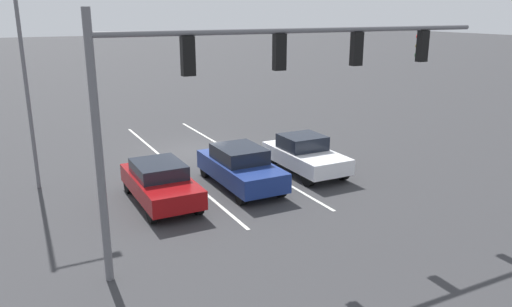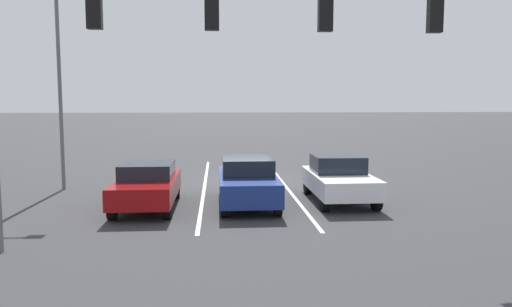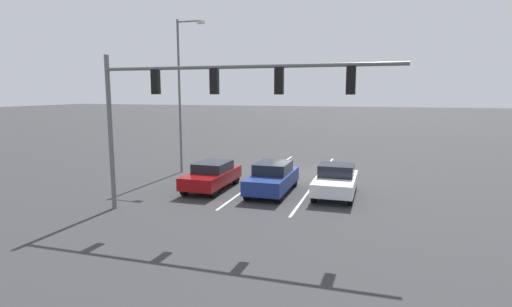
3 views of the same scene
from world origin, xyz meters
TOP-DOWN VIEW (x-y plane):
  - ground_plane at (0.00, 0.00)m, footprint 240.00×240.00m
  - lane_stripe_left_divider at (-1.61, 1.59)m, footprint 0.12×15.18m
  - lane_stripe_center_divider at (1.61, 1.59)m, footprint 0.12×15.18m
  - car_navy_midlane_front at (0.11, 5.47)m, footprint 1.84×4.44m
  - car_white_leftlane_front at (-3.00, 5.14)m, footprint 1.89×4.10m
  - car_maroon_rightlane_front at (3.31, 5.71)m, footprint 1.81×4.25m
  - traffic_signal_gantry at (1.82, 10.16)m, footprint 11.89×0.37m
  - street_lamp_right_shoulder at (6.82, 2.09)m, footprint 1.83×0.24m

SIDE VIEW (x-z plane):
  - ground_plane at x=0.00m, z-range 0.00..0.00m
  - lane_stripe_left_divider at x=-1.61m, z-range 0.00..0.01m
  - lane_stripe_center_divider at x=1.61m, z-range 0.00..0.01m
  - car_maroon_rightlane_front at x=3.31m, z-range 0.04..1.47m
  - car_white_leftlane_front at x=-3.00m, z-range 0.00..1.54m
  - car_navy_midlane_front at x=0.11m, z-range 0.01..1.55m
  - traffic_signal_gantry at x=1.82m, z-range 1.63..8.20m
  - street_lamp_right_shoulder at x=6.82m, z-range 0.62..9.98m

